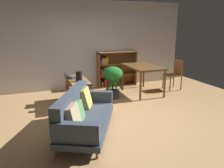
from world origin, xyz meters
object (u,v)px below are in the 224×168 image
Objects in this scene: potted_floor_plant at (113,78)px; bookshelf at (114,69)px; open_laptop at (73,77)px; desk_speaker at (79,76)px; media_console at (78,92)px; fabric_couch at (82,114)px; dining_chair_near at (175,73)px; dining_table at (143,69)px.

bookshelf is at bearing 67.67° from potted_floor_plant.
potted_floor_plant is 1.32m from bookshelf.
desk_speaker reaches higher than open_laptop.
potted_floor_plant is at bearing 8.37° from media_console.
fabric_couch is at bearing -124.96° from potted_floor_plant.
fabric_couch is at bearing -95.14° from open_laptop.
open_laptop is 0.34× the size of bookshelf.
dining_chair_near is (3.11, 0.35, 0.19)m from media_console.
bookshelf is (1.73, 2.97, 0.19)m from fabric_couch.
media_console is at bearing -170.79° from dining_table.
dining_chair_near is (3.35, 1.96, 0.14)m from fabric_couch.
potted_floor_plant is (1.06, -0.03, -0.10)m from open_laptop.
potted_floor_plant is (0.98, 0.14, 0.25)m from media_console.
dining_table is at bearing 10.04° from potted_floor_plant.
dining_chair_near is (3.19, 0.17, -0.16)m from open_laptop.
potted_floor_plant reaches higher than media_console.
potted_floor_plant is at bearing -169.96° from dining_table.
potted_floor_plant is 0.66× the size of dining_table.
desk_speaker reaches higher than media_console.
desk_speaker is 1.06m from potted_floor_plant.
fabric_couch reaches higher than media_console.
media_console is 0.90× the size of dining_table.
fabric_couch is at bearing -99.75° from desk_speaker.
fabric_couch is 1.61× the size of media_console.
open_laptop is at bearing 178.22° from potted_floor_plant.
open_laptop is (0.16, 1.78, 0.30)m from fabric_couch.
fabric_couch is 2.13× the size of dining_chair_near.
dining_chair_near is 0.69× the size of bookshelf.
desk_speaker is at bearing -133.45° from bookshelf.
fabric_couch is 3.44m from bookshelf.
fabric_couch is 1.48m from desk_speaker.
fabric_couch is at bearing -138.98° from dining_table.
dining_table is (2.05, 0.14, 0.06)m from open_laptop.
dining_chair_near is (2.12, 0.21, -0.06)m from potted_floor_plant.
desk_speaker is 0.26× the size of dining_chair_near.
media_console is 2.04m from bookshelf.
media_console is 5.08× the size of desk_speaker.
fabric_couch is at bearing -149.69° from dining_chair_near.
bookshelf is at bearing 37.28° from open_laptop.
dining_table is at bearing 41.02° from fabric_couch.
dining_chair_near is at bearing 10.04° from desk_speaker.
open_laptop is 3.20m from dining_chair_near.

